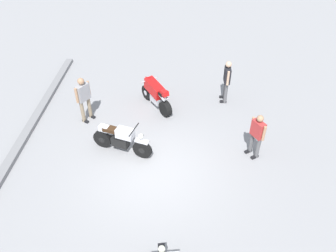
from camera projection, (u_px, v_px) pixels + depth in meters
ground_plane at (154, 171)px, 10.36m from camera, size 40.00×40.00×0.00m
curb_edge at (8, 164)px, 10.48m from camera, size 14.00×0.30×0.15m
motorcycle_silver_cruiser at (121, 139)px, 10.73m from camera, size 0.93×2.02×1.09m
motorcycle_red_sportbike at (156, 94)px, 12.70m from camera, size 1.69×1.30×1.14m
person_in_red_shirt at (257, 134)px, 10.39m from camera, size 0.57×0.48×1.58m
person_in_gray_shirt at (84, 96)px, 11.80m from camera, size 0.61×0.50×1.75m
person_in_black_shirt at (227, 79)px, 12.79m from camera, size 0.66×0.31×1.72m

